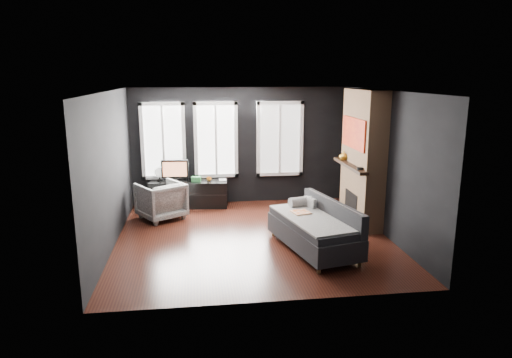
{
  "coord_description": "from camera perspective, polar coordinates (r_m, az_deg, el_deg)",
  "views": [
    {
      "loc": [
        -1.0,
        -8.03,
        2.99
      ],
      "look_at": [
        0.1,
        0.3,
        1.05
      ],
      "focal_mm": 32.0,
      "sensor_mm": 36.0,
      "label": 1
    }
  ],
  "objects": [
    {
      "name": "wall_right",
      "position": [
        8.91,
        15.76,
        1.9
      ],
      "size": [
        0.02,
        5.0,
        2.7
      ],
      "primitive_type": "cube",
      "color": "black",
      "rests_on": "ground"
    },
    {
      "name": "monitor",
      "position": [
        10.51,
        -10.11,
        1.23
      ],
      "size": [
        0.63,
        0.17,
        0.55
      ],
      "primitive_type": null,
      "rotation": [
        0.0,
        0.0,
        -0.06
      ],
      "color": "black",
      "rests_on": "media_console"
    },
    {
      "name": "sofa",
      "position": [
        7.96,
        7.2,
        -5.87
      ],
      "size": [
        1.42,
        2.16,
        0.85
      ],
      "primitive_type": null,
      "rotation": [
        0.0,
        0.0,
        0.23
      ],
      "color": "#232326",
      "rests_on": "floor"
    },
    {
      "name": "book",
      "position": [
        10.5,
        -4.67,
        0.46
      ],
      "size": [
        0.17,
        0.02,
        0.23
      ],
      "primitive_type": "imported",
      "rotation": [
        0.0,
        0.0,
        -0.04
      ],
      "color": "#B4AD91",
      "rests_on": "media_console"
    },
    {
      "name": "wall_left",
      "position": [
        8.33,
        -17.74,
        1.03
      ],
      "size": [
        0.02,
        5.0,
        2.7
      ],
      "primitive_type": "cube",
      "color": "black",
      "rests_on": "ground"
    },
    {
      "name": "windows",
      "position": [
        10.52,
        -4.58,
        9.63
      ],
      "size": [
        4.0,
        0.16,
        1.76
      ],
      "primitive_type": null,
      "color": "white",
      "rests_on": "wall_back"
    },
    {
      "name": "ceiling",
      "position": [
        8.1,
        -0.43,
        10.95
      ],
      "size": [
        5.0,
        5.0,
        0.0
      ],
      "primitive_type": "plane",
      "color": "white",
      "rests_on": "ground"
    },
    {
      "name": "wall_back",
      "position": [
        10.7,
        -2.08,
        4.18
      ],
      "size": [
        5.0,
        0.02,
        2.7
      ],
      "primitive_type": "cube",
      "color": "black",
      "rests_on": "ground"
    },
    {
      "name": "mantel_vase",
      "position": [
        9.72,
        10.9,
        2.9
      ],
      "size": [
        0.25,
        0.25,
        0.19
      ],
      "primitive_type": "imported",
      "rotation": [
        0.0,
        0.0,
        0.39
      ],
      "color": "#C28734",
      "rests_on": "fireplace"
    },
    {
      "name": "armchair",
      "position": [
        9.79,
        -11.8,
        -2.43
      ],
      "size": [
        1.13,
        1.11,
        0.86
      ],
      "primitive_type": "imported",
      "rotation": [
        0.0,
        0.0,
        -2.57
      ],
      "color": "silver",
      "rests_on": "floor"
    },
    {
      "name": "fireplace",
      "position": [
        9.38,
        13.21,
        2.59
      ],
      "size": [
        0.7,
        1.62,
        2.7
      ],
      "primitive_type": null,
      "color": "#93724C",
      "rests_on": "floor"
    },
    {
      "name": "desk_fan",
      "position": [
        10.64,
        -11.98,
        0.64
      ],
      "size": [
        0.23,
        0.23,
        0.32
      ],
      "primitive_type": null,
      "rotation": [
        0.0,
        0.0,
        -0.02
      ],
      "color": "#989898",
      "rests_on": "media_console"
    },
    {
      "name": "media_console",
      "position": [
        10.62,
        -8.36,
        -1.81
      ],
      "size": [
        1.81,
        0.73,
        0.6
      ],
      "primitive_type": null,
      "rotation": [
        0.0,
        0.0,
        -0.11
      ],
      "color": "black",
      "rests_on": "floor"
    },
    {
      "name": "stripe_pillow",
      "position": [
        8.48,
        6.76,
        -3.35
      ],
      "size": [
        0.18,
        0.32,
        0.31
      ],
      "primitive_type": "cube",
      "rotation": [
        0.0,
        0.0,
        0.35
      ],
      "color": "gray",
      "rests_on": "sofa"
    },
    {
      "name": "mantel_clock",
      "position": [
        8.81,
        12.9,
        1.28
      ],
      "size": [
        0.15,
        0.15,
        0.04
      ],
      "primitive_type": "cylinder",
      "rotation": [
        0.0,
        0.0,
        0.24
      ],
      "color": "black",
      "rests_on": "fireplace"
    },
    {
      "name": "mug",
      "position": [
        10.45,
        -5.9,
        0.05
      ],
      "size": [
        0.13,
        0.12,
        0.11
      ],
      "primitive_type": "imported",
      "rotation": [
        0.0,
        0.0,
        -0.31
      ],
      "color": "orange",
      "rests_on": "media_console"
    },
    {
      "name": "floor",
      "position": [
        8.63,
        -0.4,
        -7.28
      ],
      "size": [
        5.0,
        5.0,
        0.0
      ],
      "primitive_type": "plane",
      "color": "black",
      "rests_on": "ground"
    },
    {
      "name": "storage_box",
      "position": [
        10.44,
        -7.47,
        -0.01
      ],
      "size": [
        0.23,
        0.17,
        0.11
      ],
      "primitive_type": "cube",
      "rotation": [
        0.0,
        0.0,
        -0.2
      ],
      "color": "#296F35",
      "rests_on": "media_console"
    }
  ]
}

